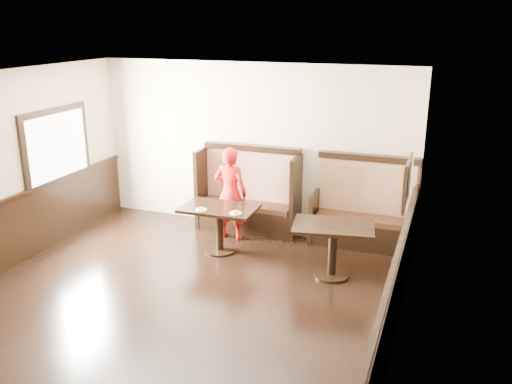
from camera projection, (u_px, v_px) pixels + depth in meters
The scene contains 9 objects.
ground at pixel (150, 325), 6.41m from camera, with size 7.00×7.00×0.00m, color black.
room_shell at pixel (138, 260), 6.55m from camera, with size 7.00×7.00×7.00m.
booth_main at pixel (249, 200), 9.20m from camera, with size 1.75×0.72×1.45m.
booth_neighbor at pixel (364, 216), 8.57m from camera, with size 1.65×0.72×1.45m.
table_main at pixel (219, 217), 8.29m from camera, with size 1.15×0.73×0.73m.
table_neighbor at pixel (333, 238), 7.48m from camera, with size 1.20×0.89×0.76m.
child at pixel (230, 193), 8.74m from camera, with size 0.56×0.37×1.53m, color #B11213.
pizza_plate_left at pixel (201, 209), 8.10m from camera, with size 0.18×0.18×0.03m.
pizza_plate_right at pixel (235, 213), 7.96m from camera, with size 0.19×0.19×0.03m.
Camera 1 is at (3.11, -4.85, 3.45)m, focal length 38.00 mm.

